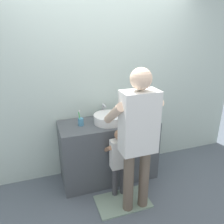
{
  "coord_description": "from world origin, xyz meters",
  "views": [
    {
      "loc": [
        -0.83,
        -2.25,
        2.0
      ],
      "look_at": [
        0.0,
        0.15,
        1.04
      ],
      "focal_mm": 35.85,
      "sensor_mm": 36.0,
      "label": 1
    }
  ],
  "objects_px": {
    "toothbrush_cup": "(81,122)",
    "soap_bottle": "(130,113)",
    "child_toddler": "(119,157)",
    "adult_parent": "(138,131)"
  },
  "relations": [
    {
      "from": "soap_bottle",
      "to": "child_toddler",
      "type": "bearing_deg",
      "value": -125.3
    },
    {
      "from": "soap_bottle",
      "to": "toothbrush_cup",
      "type": "bearing_deg",
      "value": -175.78
    },
    {
      "from": "adult_parent",
      "to": "toothbrush_cup",
      "type": "bearing_deg",
      "value": 125.15
    },
    {
      "from": "toothbrush_cup",
      "to": "child_toddler",
      "type": "bearing_deg",
      "value": -48.75
    },
    {
      "from": "soap_bottle",
      "to": "child_toddler",
      "type": "relative_size",
      "value": 0.18
    },
    {
      "from": "toothbrush_cup",
      "to": "adult_parent",
      "type": "xyz_separation_m",
      "value": [
        0.47,
        -0.67,
        0.1
      ]
    },
    {
      "from": "child_toddler",
      "to": "adult_parent",
      "type": "height_order",
      "value": "adult_parent"
    },
    {
      "from": "soap_bottle",
      "to": "child_toddler",
      "type": "distance_m",
      "value": 0.67
    },
    {
      "from": "toothbrush_cup",
      "to": "soap_bottle",
      "type": "relative_size",
      "value": 1.25
    },
    {
      "from": "toothbrush_cup",
      "to": "adult_parent",
      "type": "height_order",
      "value": "adult_parent"
    }
  ]
}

